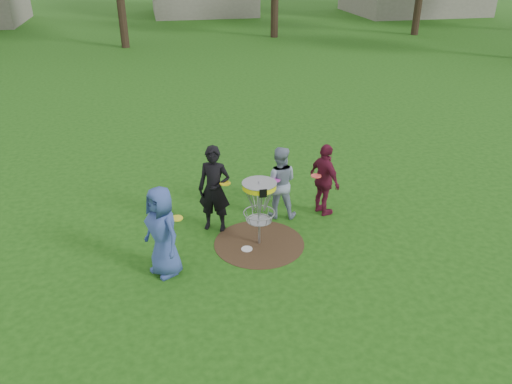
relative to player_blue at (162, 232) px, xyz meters
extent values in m
plane|color=#19470F|center=(1.86, 0.57, -0.85)|extent=(100.00, 100.00, 0.00)
cylinder|color=#47331E|center=(1.86, 0.57, -0.85)|extent=(1.80, 1.80, 0.01)
imported|color=#344A91|center=(0.00, 0.00, 0.00)|extent=(0.90, 0.99, 1.70)
imported|color=black|center=(1.10, 1.34, 0.06)|extent=(0.78, 0.67, 1.82)
imported|color=#7D8BA2|center=(2.52, 1.60, -0.05)|extent=(0.92, 0.80, 1.60)
imported|color=maroon|center=(3.50, 1.50, -0.04)|extent=(0.66, 1.02, 1.61)
cylinder|color=silver|center=(1.58, 0.41, -0.84)|extent=(0.22, 0.22, 0.02)
cylinder|color=#9EA0A5|center=(1.86, 0.57, -0.16)|extent=(0.05, 0.05, 1.38)
cylinder|color=yellow|center=(1.86, 0.57, 0.43)|extent=(0.64, 0.64, 0.10)
cylinder|color=#9EA0A5|center=(1.86, 0.57, 0.49)|extent=(0.66, 0.66, 0.01)
cube|color=black|center=(1.86, 0.25, 0.43)|extent=(0.14, 0.02, 0.16)
torus|color=#9EA0A5|center=(1.86, 0.57, -0.15)|extent=(0.62, 0.62, 0.02)
torus|color=#9EA0A5|center=(1.86, 0.57, -0.31)|extent=(0.50, 0.50, 0.02)
cylinder|color=#9EA0A5|center=(1.86, 0.57, -0.32)|extent=(0.44, 0.44, 0.01)
cylinder|color=yellow|center=(0.27, 0.08, 0.19)|extent=(0.22, 0.22, 0.02)
cylinder|color=yellow|center=(1.29, 1.14, 0.27)|extent=(0.22, 0.22, 0.02)
cylinder|color=#DA39C4|center=(2.37, 1.36, 0.13)|extent=(0.22, 0.22, 0.02)
cylinder|color=#F74941|center=(3.25, 1.36, 0.14)|extent=(0.22, 0.22, 0.02)
cylinder|color=#38281C|center=(-1.14, 22.07, 1.46)|extent=(0.46, 0.46, 4.62)
cylinder|color=#38281C|center=(7.86, 23.57, 1.04)|extent=(0.46, 0.46, 3.78)
cylinder|color=#38281C|center=(16.86, 22.57, 1.25)|extent=(0.46, 0.46, 4.20)
camera|label=1|loc=(0.05, -7.63, 4.55)|focal=35.00mm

